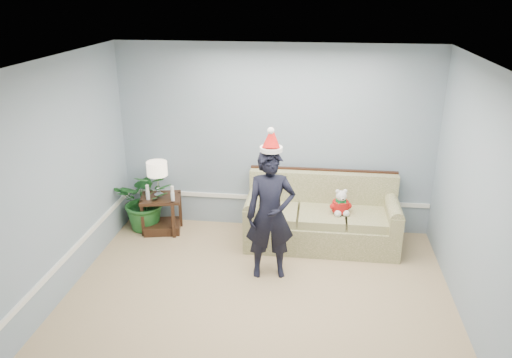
{
  "coord_description": "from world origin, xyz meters",
  "views": [
    {
      "loc": [
        0.61,
        -4.29,
        3.39
      ],
      "look_at": [
        -0.15,
        1.55,
        1.11
      ],
      "focal_mm": 35.0,
      "sensor_mm": 36.0,
      "label": 1
    }
  ],
  "objects_px": {
    "houseplant": "(146,200)",
    "teddy_bear": "(341,205)",
    "sofa": "(321,219)",
    "man": "(270,215)",
    "side_table": "(162,218)",
    "table_lamp": "(157,170)"
  },
  "relations": [
    {
      "from": "man",
      "to": "table_lamp",
      "type": "bearing_deg",
      "value": 139.26
    },
    {
      "from": "sofa",
      "to": "man",
      "type": "height_order",
      "value": "man"
    },
    {
      "from": "table_lamp",
      "to": "houseplant",
      "type": "distance_m",
      "value": 0.53
    },
    {
      "from": "side_table",
      "to": "teddy_bear",
      "type": "height_order",
      "value": "teddy_bear"
    },
    {
      "from": "table_lamp",
      "to": "man",
      "type": "distance_m",
      "value": 2.0
    },
    {
      "from": "sofa",
      "to": "side_table",
      "type": "height_order",
      "value": "sofa"
    },
    {
      "from": "houseplant",
      "to": "teddy_bear",
      "type": "distance_m",
      "value": 2.82
    },
    {
      "from": "sofa",
      "to": "table_lamp",
      "type": "distance_m",
      "value": 2.43
    },
    {
      "from": "side_table",
      "to": "houseplant",
      "type": "distance_m",
      "value": 0.35
    },
    {
      "from": "side_table",
      "to": "houseplant",
      "type": "bearing_deg",
      "value": 166.12
    },
    {
      "from": "houseplant",
      "to": "sofa",
      "type": "bearing_deg",
      "value": -2.24
    },
    {
      "from": "table_lamp",
      "to": "teddy_bear",
      "type": "relative_size",
      "value": 1.45
    },
    {
      "from": "sofa",
      "to": "teddy_bear",
      "type": "height_order",
      "value": "sofa"
    },
    {
      "from": "side_table",
      "to": "man",
      "type": "height_order",
      "value": "man"
    },
    {
      "from": "sofa",
      "to": "teddy_bear",
      "type": "distance_m",
      "value": 0.4
    },
    {
      "from": "sofa",
      "to": "side_table",
      "type": "xyz_separation_m",
      "value": [
        -2.32,
        0.04,
        -0.13
      ]
    },
    {
      "from": "houseplant",
      "to": "man",
      "type": "xyz_separation_m",
      "value": [
        1.94,
        -1.04,
        0.35
      ]
    },
    {
      "from": "table_lamp",
      "to": "teddy_bear",
      "type": "distance_m",
      "value": 2.62
    },
    {
      "from": "side_table",
      "to": "man",
      "type": "xyz_separation_m",
      "value": [
        1.7,
        -0.98,
        0.6
      ]
    },
    {
      "from": "side_table",
      "to": "table_lamp",
      "type": "relative_size",
      "value": 1.26
    },
    {
      "from": "houseplant",
      "to": "teddy_bear",
      "type": "bearing_deg",
      "value": -4.7
    },
    {
      "from": "table_lamp",
      "to": "sofa",
      "type": "bearing_deg",
      "value": -1.71
    }
  ]
}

